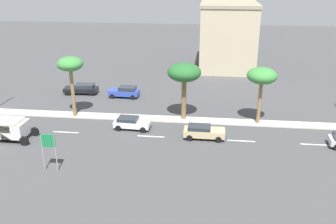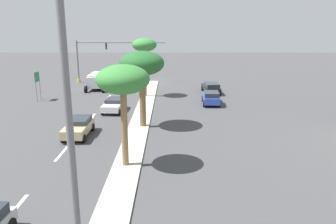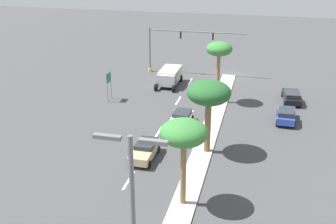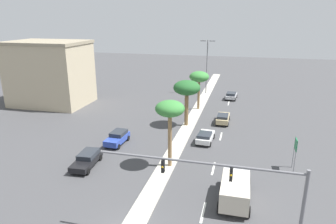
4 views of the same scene
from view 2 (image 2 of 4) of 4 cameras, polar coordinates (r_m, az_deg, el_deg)
The scene contains 18 objects.
ground_plane at distance 27.96m, azimuth -5.30°, elevation -3.53°, with size 160.00×160.00×0.00m, color #424244.
median_curb at distance 21.22m, azimuth -7.18°, elevation -9.55°, with size 1.80×65.25×0.12m, color #B7B2A3.
lane_stripe_trailing at distance 49.16m, azimuth -8.56°, elevation 4.39°, with size 0.20×2.80×0.01m, color silver.
lane_stripe_outboard at distance 41.79m, azimuth -10.13°, elevation 2.49°, with size 0.20×2.80×0.01m, color silver.
lane_stripe_right at distance 33.10m, azimuth -12.90°, elevation -0.92°, with size 0.20×2.80×0.01m, color silver.
lane_stripe_inboard at distance 24.64m, azimuth -17.71°, elevation -6.76°, with size 0.20×2.80×0.01m, color silver.
lane_stripe_front at distance 18.58m, azimuth -24.63°, elevation -14.83°, with size 0.20×2.80×0.01m, color silver.
traffic_signal_gantry at distance 52.45m, azimuth -11.79°, elevation 9.39°, with size 13.67×0.53×6.37m.
directional_road_sign at distance 41.91m, azimuth -21.43°, elevation 5.06°, with size 0.10×1.27×3.39m.
palm_tree_mid at distance 40.98m, azimuth -4.06°, elevation 11.09°, with size 2.94×2.94×7.02m.
palm_tree_left at distance 28.31m, azimuth -4.48°, elevation 8.00°, with size 3.75×3.75×6.49m.
palm_tree_trailing at distance 20.12m, azimuth -7.72°, elevation 5.22°, with size 3.23×3.23×6.35m.
street_lamp_outboard at distance 8.98m, azimuth -16.48°, elevation -2.30°, with size 2.90×0.24×10.51m.
sedan_black_mid at distance 43.83m, azimuth 7.38°, elevation 4.16°, with size 2.20×4.70×1.40m.
sedan_tan_right at distance 27.83m, azimuth -15.06°, elevation -2.47°, with size 1.88×4.17×1.37m.
sedan_white_outboard at distance 34.84m, azimuth -9.26°, elevation 1.24°, with size 2.07×3.97×1.28m.
sedan_blue_near at distance 37.68m, azimuth 7.36°, elevation 2.48°, with size 2.03×4.08×1.49m.
box_truck at distance 47.21m, azimuth -11.86°, elevation 5.32°, with size 2.57×5.64×2.11m.
Camera 2 is at (-2.72, 51.77, 8.78)m, focal length 35.69 mm.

